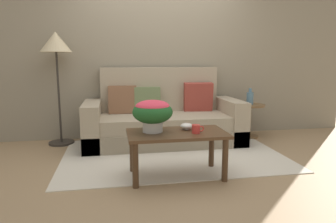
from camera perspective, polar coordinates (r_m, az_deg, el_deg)
The scene contains 11 objects.
ground_plane at distance 3.89m, azimuth 1.15°, elevation -8.46°, with size 14.00×14.00×0.00m, color #997A56.
wall_back at distance 4.91m, azimuth -1.66°, elevation 12.93°, with size 6.40×0.12×2.98m, color gray.
area_rug at distance 3.97m, azimuth 0.90°, elevation -8.00°, with size 2.75×1.82×0.01m, color beige.
couch at distance 4.50m, azimuth -0.99°, elevation -1.66°, with size 2.24×0.93×1.09m.
coffee_table at distance 3.16m, azimuth 1.67°, elevation -5.27°, with size 1.01×0.55×0.48m.
side_table at distance 4.96m, azimuth 14.91°, elevation -0.54°, with size 0.46×0.46×0.52m.
floor_lamp at distance 4.60m, azimuth -20.09°, elevation 10.67°, with size 0.43×0.43×1.59m.
potted_plant at distance 3.12m, azimuth -2.89°, elevation -0.07°, with size 0.41×0.41×0.33m.
coffee_mug at distance 3.10m, azimuth 5.28°, elevation -3.25°, with size 0.13×0.08×0.09m.
snack_bowl at distance 3.26m, azimuth 3.49°, elevation -2.71°, with size 0.14×0.14×0.07m.
table_vase at distance 4.92m, azimuth 14.99°, elevation 2.47°, with size 0.11×0.11×0.25m.
Camera 1 is at (-0.73, -3.63, 1.21)m, focal length 32.78 mm.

